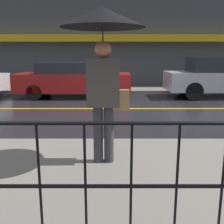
{
  "coord_description": "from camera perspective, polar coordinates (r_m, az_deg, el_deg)",
  "views": [
    {
      "loc": [
        -0.37,
        -8.51,
        1.71
      ],
      "look_at": [
        -0.39,
        -3.48,
        0.63
      ],
      "focal_mm": 42.0,
      "sensor_mm": 36.0,
      "label": 1
    }
  ],
  "objects": [
    {
      "name": "lane_marking",
      "position": [
        8.68,
        2.7,
        0.76
      ],
      "size": [
        25.2,
        0.12,
        0.01
      ],
      "color": "gold",
      "rests_on": "ground_plane"
    },
    {
      "name": "car_silver",
      "position": [
        11.95,
        23.22,
        6.95
      ],
      "size": [
        4.73,
        1.84,
        1.65
      ],
      "color": "#B2B5BA",
      "rests_on": "ground_plane"
    },
    {
      "name": "pedestrian",
      "position": [
        3.79,
        -1.64,
        15.41
      ],
      "size": [
        1.18,
        1.18,
        2.24
      ],
      "rotation": [
        0.0,
        0.0,
        3.14
      ],
      "color": "#333338",
      "rests_on": "sidewalk_near"
    },
    {
      "name": "ground_plane",
      "position": [
        8.68,
        2.7,
        0.73
      ],
      "size": [
        80.0,
        80.0,
        0.0
      ],
      "primitive_type": "plane",
      "color": "black"
    },
    {
      "name": "building_storefront",
      "position": [
        14.34,
        1.84,
        18.12
      ],
      "size": [
        28.0,
        0.85,
        6.5
      ],
      "color": "#383D42",
      "rests_on": "ground_plane"
    },
    {
      "name": "car_red",
      "position": [
        11.15,
        -8.25,
        7.03
      ],
      "size": [
        4.66,
        1.78,
        1.45
      ],
      "color": "maroon",
      "rests_on": "ground_plane"
    },
    {
      "name": "railing_foreground",
      "position": [
        2.33,
        9.52,
        -11.32
      ],
      "size": [
        12.0,
        0.04,
        1.06
      ],
      "color": "black",
      "rests_on": "sidewalk_near"
    },
    {
      "name": "sidewalk_near",
      "position": [
        3.78,
        6.01,
        -13.82
      ],
      "size": [
        28.0,
        3.05,
        0.12
      ],
      "color": "slate",
      "rests_on": "ground_plane"
    },
    {
      "name": "sidewalk_far",
      "position": [
        13.23,
        1.88,
        4.94
      ],
      "size": [
        28.0,
        2.03,
        0.12
      ],
      "color": "slate",
      "rests_on": "ground_plane"
    }
  ]
}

